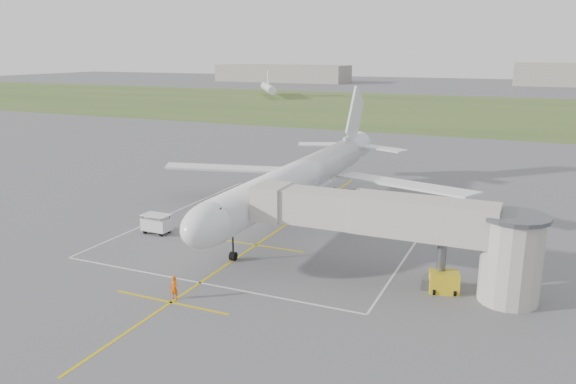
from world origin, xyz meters
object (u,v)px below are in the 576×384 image
at_px(airliner, 299,179).
at_px(jet_bridge, 414,229).
at_px(ramp_worker_nose, 174,288).
at_px(ramp_worker_wing, 271,200).
at_px(gpu_unit, 444,282).
at_px(baggage_cart, 157,224).

relative_size(airliner, jet_bridge, 2.00).
bearing_deg(airliner, ramp_worker_nose, -90.20).
distance_m(airliner, ramp_worker_wing, 5.96).
bearing_deg(jet_bridge, ramp_worker_nose, -147.99).
bearing_deg(ramp_worker_wing, gpu_unit, -159.63).
distance_m(airliner, ramp_worker_nose, 24.38).
distance_m(jet_bridge, gpu_unit, 4.74).
xyz_separation_m(airliner, baggage_cart, (-11.02, -11.64, -3.37)).
distance_m(jet_bridge, ramp_worker_nose, 19.03).
bearing_deg(baggage_cart, gpu_unit, -4.26).
relative_size(baggage_cart, ramp_worker_nose, 1.59).
height_order(jet_bridge, gpu_unit, jet_bridge).
height_order(ramp_worker_nose, ramp_worker_wing, ramp_worker_nose).
height_order(baggage_cart, ramp_worker_wing, baggage_cart).
bearing_deg(ramp_worker_wing, jet_bridge, -162.47).
bearing_deg(ramp_worker_wing, baggage_cart, 120.30).
bearing_deg(jet_bridge, gpu_unit, -7.34).
xyz_separation_m(baggage_cart, ramp_worker_nose, (10.94, -12.50, -0.11)).
bearing_deg(ramp_worker_nose, gpu_unit, 28.75).
xyz_separation_m(airliner, ramp_worker_nose, (-0.08, -24.13, -3.48)).
distance_m(gpu_unit, baggage_cart, 29.54).
bearing_deg(ramp_worker_wing, airliner, -147.06).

